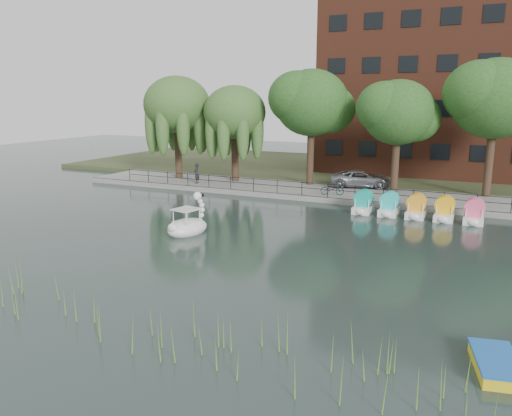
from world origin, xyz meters
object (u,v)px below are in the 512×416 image
Objects in this scene: swan_boat at (188,225)px; yellow_rowboat at (496,364)px; pedestrian at (197,172)px; bicycle at (332,188)px; minivan at (361,178)px.

swan_boat is 18.03m from yellow_rowboat.
pedestrian is at bearing 125.18° from yellow_rowboat.
swan_boat is at bearing 144.55° from bicycle.
yellow_rowboat is at bearing 35.89° from pedestrian.
bicycle is at bearing 78.11° from pedestrian.
bicycle is at bearing 105.67° from yellow_rowboat.
minivan is at bearing 99.43° from yellow_rowboat.
minivan is at bearing -30.95° from bicycle.
yellow_rowboat is at bearing -167.38° from bicycle.
yellow_rowboat is (10.99, -21.31, -0.68)m from bicycle.
bicycle is 0.58× the size of swan_boat.
bicycle is (-1.21, -4.13, -0.28)m from minivan.
swan_boat is (-5.94, -16.61, -0.69)m from minivan.
yellow_rowboat is (15.73, -8.82, -0.27)m from swan_boat.
swan_boat is (7.17, -12.69, -0.90)m from pedestrian.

